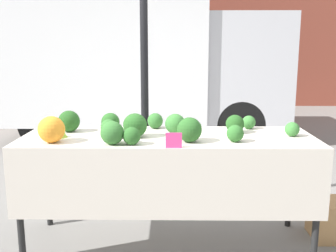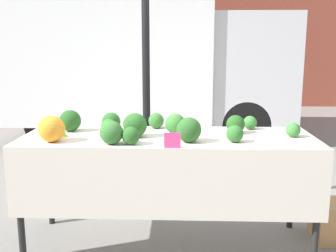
% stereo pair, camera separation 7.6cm
% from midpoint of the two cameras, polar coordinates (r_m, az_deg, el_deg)
% --- Properties ---
extents(ground_plane, '(40.00, 40.00, 0.00)m').
position_cam_midpoint_polar(ground_plane, '(3.39, 0.67, -16.55)').
color(ground_plane, gray).
extents(tent_pole, '(0.07, 0.07, 2.57)m').
position_cam_midpoint_polar(tent_pole, '(3.60, -2.58, 6.53)').
color(tent_pole, black).
rests_on(tent_pole, ground_plane).
extents(parked_truck, '(4.74, 1.95, 2.82)m').
position_cam_midpoint_polar(parked_truck, '(6.97, -3.55, 10.44)').
color(parked_truck, white).
rests_on(parked_truck, ground_plane).
extents(market_table, '(2.28, 0.78, 0.91)m').
position_cam_midpoint_polar(market_table, '(3.04, 0.67, -3.87)').
color(market_table, beige).
rests_on(market_table, ground_plane).
extents(orange_cauliflower, '(0.19, 0.19, 0.19)m').
position_cam_midpoint_polar(orange_cauliflower, '(2.98, -15.84, -0.40)').
color(orange_cauliflower, orange).
rests_on(orange_cauliflower, market_table).
extents(romanesco_head, '(0.12, 0.12, 0.10)m').
position_cam_midpoint_polar(romanesco_head, '(3.14, -14.75, -0.65)').
color(romanesco_head, '#93B238').
rests_on(romanesco_head, market_table).
extents(broccoli_head_0, '(0.11, 0.11, 0.11)m').
position_cam_midpoint_polar(broccoli_head_0, '(3.40, 12.45, 0.47)').
color(broccoli_head_0, '#387533').
rests_on(broccoli_head_0, market_table).
extents(broccoli_head_1, '(0.17, 0.17, 0.17)m').
position_cam_midpoint_polar(broccoli_head_1, '(2.82, -7.44, -0.96)').
color(broccoli_head_1, '#336B2D').
rests_on(broccoli_head_1, market_table).
extents(broccoli_head_2, '(0.11, 0.11, 0.11)m').
position_cam_midpoint_polar(broccoli_head_2, '(3.19, 18.33, -0.53)').
color(broccoli_head_2, '#387533').
rests_on(broccoli_head_2, market_table).
extents(broccoli_head_3, '(0.15, 0.15, 0.15)m').
position_cam_midpoint_polar(broccoli_head_3, '(3.21, 10.45, 0.25)').
color(broccoli_head_3, '#23511E').
rests_on(broccoli_head_3, market_table).
extents(broccoli_head_4, '(0.13, 0.13, 0.13)m').
position_cam_midpoint_polar(broccoli_head_4, '(2.91, 10.41, -1.13)').
color(broccoli_head_4, '#2D6628').
rests_on(broccoli_head_4, market_table).
extents(broccoli_head_5, '(0.18, 0.18, 0.18)m').
position_cam_midpoint_polar(broccoli_head_5, '(2.86, 3.80, -0.57)').
color(broccoli_head_5, '#285B23').
rests_on(broccoli_head_5, market_table).
extents(broccoli_head_6, '(0.16, 0.16, 0.16)m').
position_cam_midpoint_polar(broccoli_head_6, '(3.13, 1.78, 0.29)').
color(broccoli_head_6, '#387533').
rests_on(broccoli_head_6, market_table).
extents(broccoli_head_7, '(0.13, 0.13, 0.13)m').
position_cam_midpoint_polar(broccoli_head_7, '(2.80, -4.65, -1.43)').
color(broccoli_head_7, '#285B23').
rests_on(broccoli_head_7, market_table).
extents(broccoli_head_8, '(0.13, 0.13, 0.13)m').
position_cam_midpoint_polar(broccoli_head_8, '(3.12, -7.87, -0.17)').
color(broccoli_head_8, '#336B2D').
rests_on(broccoli_head_8, market_table).
extents(broccoli_head_9, '(0.15, 0.15, 0.15)m').
position_cam_midpoint_polar(broccoli_head_9, '(3.28, -7.58, 0.61)').
color(broccoli_head_9, '#285B23').
rests_on(broccoli_head_9, market_table).
extents(broccoli_head_10, '(0.18, 0.18, 0.18)m').
position_cam_midpoint_polar(broccoli_head_10, '(3.32, -13.38, 0.74)').
color(broccoli_head_10, '#23511E').
rests_on(broccoli_head_10, market_table).
extents(broccoli_head_11, '(0.19, 0.19, 0.19)m').
position_cam_midpoint_polar(broccoli_head_11, '(3.03, -4.09, 0.12)').
color(broccoli_head_11, '#285B23').
rests_on(broccoli_head_11, market_table).
extents(broccoli_head_12, '(0.13, 0.13, 0.13)m').
position_cam_midpoint_polar(broccoli_head_12, '(3.35, -1.09, 0.76)').
color(broccoli_head_12, '#336B2D').
rests_on(broccoli_head_12, market_table).
extents(price_sign, '(0.11, 0.01, 0.11)m').
position_cam_midpoint_polar(price_sign, '(2.70, 1.45, -2.11)').
color(price_sign, '#E53D84').
rests_on(price_sign, market_table).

